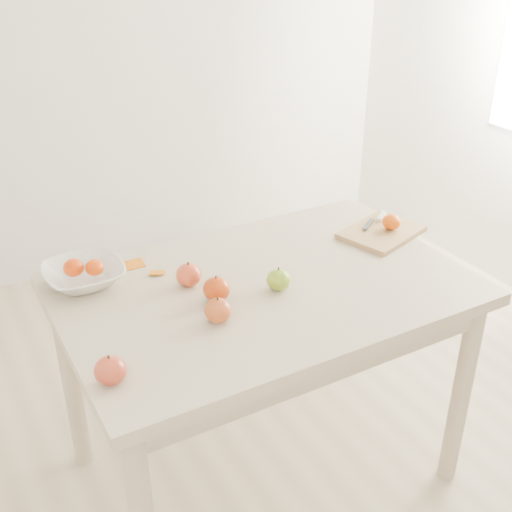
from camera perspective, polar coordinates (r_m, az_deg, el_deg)
ground at (r=2.38m, az=0.62°, el=-18.21°), size 3.50×3.50×0.00m
table at (r=1.96m, az=0.72°, el=-4.96°), size 1.20×0.80×0.75m
cutting_board at (r=2.24m, az=11.10°, el=2.09°), size 0.32×0.27×0.02m
board_tangerine at (r=2.24m, az=11.94°, el=2.98°), size 0.06×0.06×0.05m
fruit_bowl at (r=1.96m, az=-15.03°, el=-1.64°), size 0.23×0.23×0.06m
bowl_tangerine_near at (r=1.96m, az=-15.91°, el=-1.00°), size 0.06×0.06×0.05m
bowl_tangerine_far at (r=1.95m, az=-14.16°, el=-0.99°), size 0.05×0.05×0.05m
orange_peel_a at (r=2.04m, az=-10.76°, el=-0.83°), size 0.06×0.05×0.01m
orange_peel_b at (r=1.98m, az=-8.80°, el=-1.53°), size 0.06×0.05×0.01m
paring_knife at (r=2.31m, az=10.93°, el=3.36°), size 0.16×0.09×0.01m
apple_green at (r=1.87m, az=2.01°, el=-2.11°), size 0.07×0.07×0.06m
apple_red_d at (r=1.55m, az=-12.83°, el=-9.88°), size 0.08×0.08×0.07m
apple_red_b at (r=1.82m, az=-3.53°, el=-2.95°), size 0.08×0.08×0.07m
apple_red_a at (r=1.90m, az=-6.00°, el=-1.68°), size 0.08×0.08×0.07m
apple_red_c at (r=1.73m, az=-3.40°, el=-4.85°), size 0.07×0.07×0.07m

